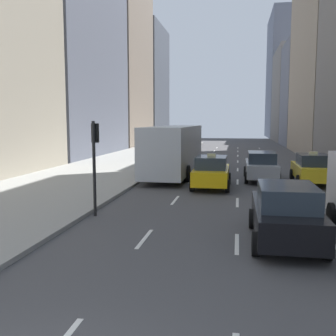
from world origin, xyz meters
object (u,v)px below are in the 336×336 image
(sedan_black_near, at_px, (286,213))
(traffic_light_pole, at_px, (95,153))
(taxi_second, at_px, (211,172))
(taxi_lead, at_px, (312,169))
(city_bus, at_px, (175,148))
(sedan_silver_behind, at_px, (261,166))

(sedan_black_near, height_order, traffic_light_pole, traffic_light_pole)
(sedan_black_near, xyz_separation_m, traffic_light_pole, (-6.75, 2.30, 1.51))
(taxi_second, height_order, traffic_light_pole, traffic_light_pole)
(taxi_lead, distance_m, sedan_black_near, 12.06)
(taxi_second, relative_size, city_bus, 0.38)
(city_bus, bearing_deg, taxi_lead, -17.02)
(sedan_silver_behind, height_order, traffic_light_pole, traffic_light_pole)
(sedan_silver_behind, relative_size, traffic_light_pole, 1.35)
(sedan_black_near, bearing_deg, taxi_second, 106.72)
(taxi_second, distance_m, sedan_black_near, 9.74)
(taxi_lead, height_order, sedan_silver_behind, taxi_lead)
(traffic_light_pole, bearing_deg, sedan_black_near, -18.79)
(taxi_lead, distance_m, traffic_light_pole, 13.51)
(taxi_lead, bearing_deg, taxi_second, -156.74)
(traffic_light_pole, bearing_deg, sedan_silver_behind, 56.80)
(taxi_second, bearing_deg, sedan_silver_behind, 49.58)
(taxi_lead, xyz_separation_m, sedan_silver_behind, (-2.80, 0.88, 0.01))
(sedan_silver_behind, xyz_separation_m, city_bus, (-5.61, 1.69, 0.90))
(taxi_second, relative_size, sedan_black_near, 0.98)
(city_bus, bearing_deg, sedan_black_near, -68.58)
(sedan_silver_behind, bearing_deg, city_bus, 163.20)
(sedan_black_near, distance_m, sedan_silver_behind, 12.61)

